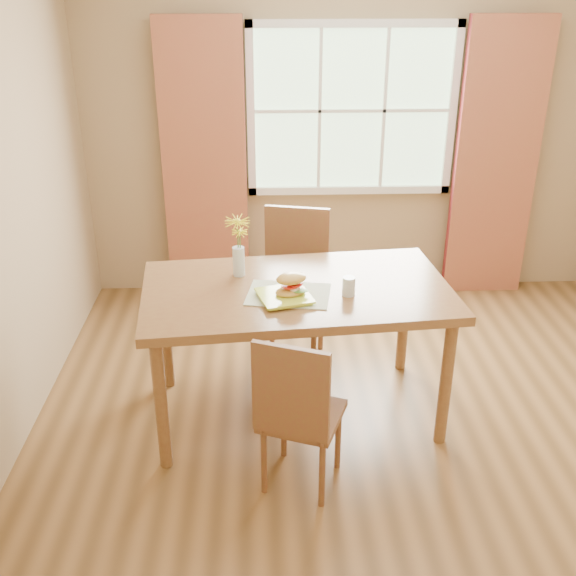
% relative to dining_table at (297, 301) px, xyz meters
% --- Properties ---
extents(room, '(4.24, 3.84, 2.74)m').
position_rel_dining_table_xyz_m(room, '(0.51, -0.06, 0.59)').
color(room, brown).
rests_on(room, ground).
extents(window, '(1.62, 0.06, 1.32)m').
position_rel_dining_table_xyz_m(window, '(0.51, 1.81, 0.74)').
color(window, '#AAD4A0').
rests_on(window, room).
extents(curtain_left, '(0.65, 0.08, 2.20)m').
position_rel_dining_table_xyz_m(curtain_left, '(-0.64, 1.72, 0.34)').
color(curtain_left, maroon).
rests_on(curtain_left, room).
extents(curtain_right, '(0.65, 0.08, 2.20)m').
position_rel_dining_table_xyz_m(curtain_right, '(1.66, 1.72, 0.34)').
color(curtain_right, maroon).
rests_on(curtain_right, room).
extents(dining_table, '(1.83, 1.14, 0.85)m').
position_rel_dining_table_xyz_m(dining_table, '(0.00, 0.00, 0.00)').
color(dining_table, brown).
rests_on(dining_table, room).
extents(chair_near, '(0.50, 0.50, 0.92)m').
position_rel_dining_table_xyz_m(chair_near, '(-0.03, -0.69, -0.26)').
color(chair_near, brown).
rests_on(chair_near, room).
extents(chair_far, '(0.52, 0.52, 1.06)m').
position_rel_dining_table_xyz_m(chair_far, '(0.02, 0.71, -0.18)').
color(chair_far, brown).
rests_on(chair_far, room).
extents(placemat, '(0.50, 0.40, 0.01)m').
position_rel_dining_table_xyz_m(placemat, '(-0.05, -0.10, 0.09)').
color(placemat, beige).
rests_on(placemat, dining_table).
extents(plate, '(0.33, 0.33, 0.01)m').
position_rel_dining_table_xyz_m(plate, '(-0.08, -0.16, 0.10)').
color(plate, '#C2D936').
rests_on(plate, placemat).
extents(croissant_sandwich, '(0.21, 0.17, 0.13)m').
position_rel_dining_table_xyz_m(croissant_sandwich, '(-0.04, -0.14, 0.17)').
color(croissant_sandwich, gold).
rests_on(croissant_sandwich, plate).
extents(water_glass, '(0.07, 0.07, 0.11)m').
position_rel_dining_table_xyz_m(water_glass, '(0.28, -0.11, 0.14)').
color(water_glass, silver).
rests_on(water_glass, dining_table).
extents(flower_vase, '(0.15, 0.15, 0.36)m').
position_rel_dining_table_xyz_m(flower_vase, '(-0.33, 0.18, 0.30)').
color(flower_vase, silver).
rests_on(flower_vase, dining_table).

